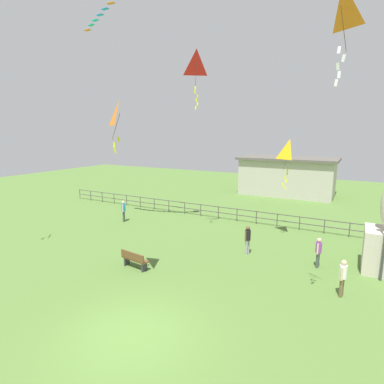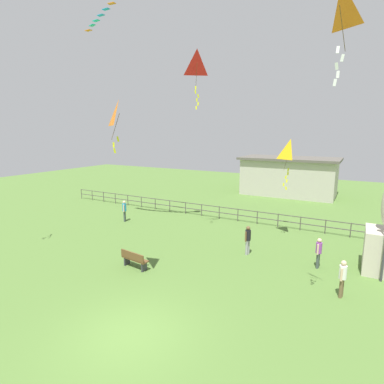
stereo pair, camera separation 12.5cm
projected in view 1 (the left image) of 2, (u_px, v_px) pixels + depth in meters
name	position (u px, v px, depth m)	size (l,w,h in m)	color
ground_plane	(132.00, 335.00, 9.95)	(80.00, 80.00, 0.00)	#517533
park_bench	(134.00, 259.00, 14.79)	(1.54, 0.61, 0.85)	brown
person_0	(248.00, 238.00, 16.43)	(0.29, 0.46, 1.58)	#99999E
person_1	(343.00, 276.00, 12.17)	(0.29, 0.46, 1.54)	brown
person_2	(318.00, 251.00, 14.83)	(0.28, 0.45, 1.49)	#3F4C47
person_3	(124.00, 210.00, 22.51)	(0.29, 0.42, 1.56)	#3F4C47
kite_1	(289.00, 152.00, 18.09)	(0.99, 0.85, 2.97)	yellow
kite_2	(341.00, 10.00, 8.38)	(0.82, 0.73, 2.66)	orange
kite_3	(120.00, 115.00, 11.64)	(1.05, 0.95, 2.00)	orange
kite_4	(197.00, 64.00, 17.11)	(1.19, 1.11, 3.17)	red
waterfront_railing	(255.00, 215.00, 22.04)	(36.02, 0.06, 0.95)	#4C4742
pavilion_building	(287.00, 176.00, 32.25)	(9.72, 5.26, 3.91)	#B7B2A3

